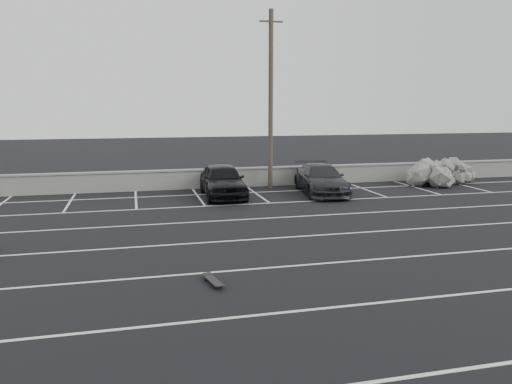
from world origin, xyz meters
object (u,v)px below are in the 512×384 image
object	(u,v)px
car_left	(223,180)
riprap_pile	(432,176)
car_right	(321,179)
trash_bin	(434,174)
skateboard	(214,281)
utility_pole	(271,100)

from	to	relation	value
car_left	riprap_pile	xyz separation A→B (m)	(12.30, 1.00, -0.32)
car_right	trash_bin	size ratio (longest dim) A/B	5.69
car_right	riprap_pile	xyz separation A→B (m)	(7.24, 1.27, -0.24)
trash_bin	car_right	bearing A→B (deg)	-164.24
riprap_pile	trash_bin	bearing A→B (deg)	51.58
trash_bin	riprap_pile	world-z (taller)	riprap_pile
car_right	skateboard	xyz separation A→B (m)	(-7.44, -11.78, -0.65)
trash_bin	utility_pole	bearing A→B (deg)	179.75
skateboard	car_left	bearing A→B (deg)	67.66
trash_bin	skateboard	distance (m)	20.90
utility_pole	skateboard	xyz separation A→B (m)	(-5.39, -14.09, -4.66)
skateboard	riprap_pile	bearing A→B (deg)	30.49
utility_pole	riprap_pile	size ratio (longest dim) A/B	1.91
car_left	trash_bin	size ratio (longest dim) A/B	5.39
car_left	car_right	world-z (taller)	car_left
car_right	riprap_pile	world-z (taller)	car_right
skateboard	trash_bin	bearing A→B (deg)	31.10
car_left	riprap_pile	size ratio (longest dim) A/B	0.98
trash_bin	skateboard	xyz separation A→B (m)	(-15.48, -14.05, -0.37)
car_left	riprap_pile	distance (m)	12.34
car_right	skateboard	bearing A→B (deg)	-115.42
utility_pole	skateboard	size ratio (longest dim) A/B	10.29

